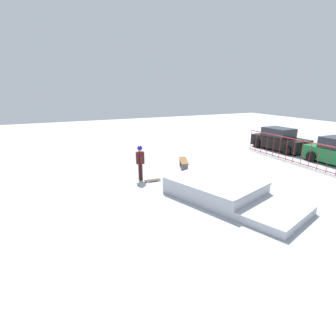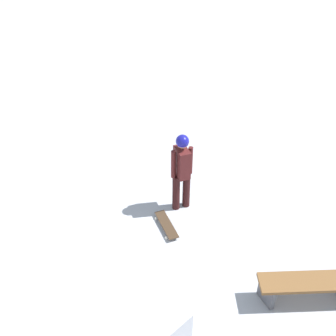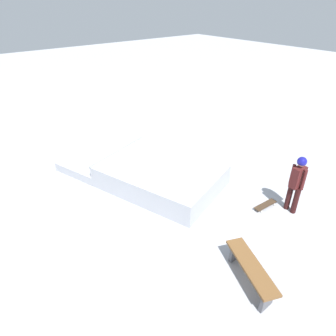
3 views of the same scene
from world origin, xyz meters
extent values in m
cylinder|color=black|center=(-3.11, -1.94, 0.41)|extent=(0.15, 0.15, 0.82)
cylinder|color=black|center=(-2.89, -1.96, 0.41)|extent=(0.15, 0.15, 0.82)
cube|color=#4C1919|center=(-3.00, -1.95, 1.12)|extent=(0.25, 0.40, 0.60)
cylinder|color=#4C1919|center=(-3.17, -1.94, 1.12)|extent=(0.09, 0.09, 0.60)
cylinder|color=#4C1919|center=(-2.82, -1.97, 1.12)|extent=(0.09, 0.09, 0.60)
sphere|color=tan|center=(-3.00, -1.95, 1.57)|extent=(0.22, 0.22, 0.22)
sphere|color=navy|center=(-3.00, -1.95, 1.60)|extent=(0.25, 0.25, 0.25)
cube|color=#3F2D1E|center=(-2.47, -1.53, 0.08)|extent=(0.25, 0.81, 0.02)
cylinder|color=silver|center=(-2.57, -1.24, 0.03)|extent=(0.03, 0.06, 0.06)
cylinder|color=silver|center=(-2.34, -1.26, 0.03)|extent=(0.03, 0.06, 0.06)
cylinder|color=silver|center=(-2.61, -1.80, 0.03)|extent=(0.03, 0.06, 0.06)
cylinder|color=silver|center=(-2.38, -1.82, 0.03)|extent=(0.03, 0.06, 0.06)
cube|color=brown|center=(-3.79, 0.92, 0.45)|extent=(1.63, 0.99, 0.06)
cube|color=#4C4C51|center=(-3.20, 0.67, 0.21)|extent=(0.08, 0.36, 0.42)
camera|label=1|loc=(8.91, -6.16, 4.36)|focal=28.46mm
camera|label=2|loc=(0.04, 3.80, 5.87)|focal=45.48mm
camera|label=3|loc=(-6.01, 4.95, 5.35)|focal=31.55mm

